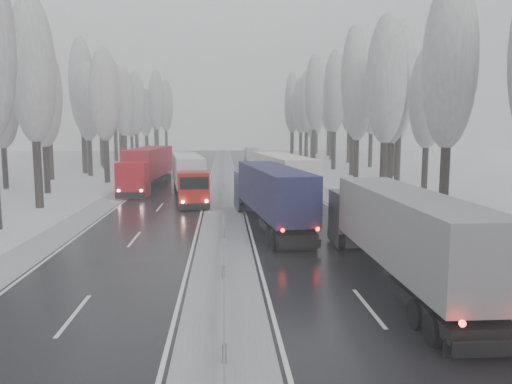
{
  "coord_description": "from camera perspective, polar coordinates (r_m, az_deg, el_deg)",
  "views": [
    {
      "loc": [
        0.01,
        -17.16,
        6.52
      ],
      "look_at": [
        2.23,
        16.43,
        2.2
      ],
      "focal_mm": 35.0,
      "sensor_mm": 36.0,
      "label": 1
    }
  ],
  "objects": [
    {
      "name": "tree_76",
      "position": [
        126.78,
        -10.29,
        9.65
      ],
      "size": [
        3.6,
        3.6,
        18.55
      ],
      "color": "black",
      "rests_on": "ground"
    },
    {
      "name": "truck_blue_box",
      "position": [
        33.06,
        1.51,
        0.07
      ],
      "size": [
        4.29,
        15.85,
        4.03
      ],
      "rotation": [
        0.0,
        0.0,
        0.12
      ],
      "color": "navy",
      "rests_on": "ground"
    },
    {
      "name": "tree_31",
      "position": [
        105.43,
        8.66,
        10.19
      ],
      "size": [
        3.6,
        3.6,
        18.58
      ],
      "color": "black",
      "rests_on": "ground"
    },
    {
      "name": "tree_72",
      "position": [
        107.43,
        -14.11,
        8.82
      ],
      "size": [
        3.6,
        3.6,
        15.11
      ],
      "color": "black",
      "rests_on": "ground"
    },
    {
      "name": "tree_22",
      "position": [
        65.14,
        11.56,
        10.44
      ],
      "size": [
        3.6,
        3.6,
        15.86
      ],
      "color": "black",
      "rests_on": "ground"
    },
    {
      "name": "tree_66",
      "position": [
        81.63,
        -16.87,
        9.33
      ],
      "size": [
        3.6,
        3.6,
        15.23
      ],
      "color": "black",
      "rests_on": "ground"
    },
    {
      "name": "tree_67",
      "position": [
        85.89,
        -17.21,
        10.0
      ],
      "size": [
        3.6,
        3.6,
        17.09
      ],
      "color": "black",
      "rests_on": "ground"
    },
    {
      "name": "tree_70",
      "position": [
        97.83,
        -13.59,
        9.75
      ],
      "size": [
        3.6,
        3.6,
        17.09
      ],
      "color": "black",
      "rests_on": "ground"
    },
    {
      "name": "box_truck_distant",
      "position": [
        99.5,
        -0.56,
        4.35
      ],
      "size": [
        2.51,
        7.37,
        2.72
      ],
      "rotation": [
        0.0,
        0.0,
        0.04
      ],
      "color": "silver",
      "rests_on": "ground"
    },
    {
      "name": "truck_red_white",
      "position": [
        47.08,
        -7.75,
        2.11
      ],
      "size": [
        4.33,
        15.51,
        3.94
      ],
      "rotation": [
        0.0,
        0.0,
        0.13
      ],
      "color": "#A61209",
      "rests_on": "ground"
    },
    {
      "name": "tree_16",
      "position": [
        36.35,
        21.27,
        13.38
      ],
      "size": [
        3.6,
        3.6,
        16.53
      ],
      "color": "black",
      "rests_on": "ground"
    },
    {
      "name": "tree_39",
      "position": [
        139.62,
        5.15,
        8.89
      ],
      "size": [
        3.6,
        3.6,
        16.19
      ],
      "color": "black",
      "rests_on": "ground"
    },
    {
      "name": "tree_71",
      "position": [
        102.73,
        -15.9,
        10.44
      ],
      "size": [
        3.6,
        3.6,
        19.61
      ],
      "color": "black",
      "rests_on": "ground"
    },
    {
      "name": "tree_21",
      "position": [
        60.06,
        16.18,
        12.26
      ],
      "size": [
        3.6,
        3.6,
        18.62
      ],
      "color": "black",
      "rests_on": "ground"
    },
    {
      "name": "tree_68",
      "position": [
        87.96,
        -14.87,
        9.82
      ],
      "size": [
        3.6,
        3.6,
        16.65
      ],
      "color": "black",
      "rests_on": "ground"
    },
    {
      "name": "ground",
      "position": [
        18.36,
        -3.66,
        -13.5
      ],
      "size": [
        260.0,
        260.0,
        0.0
      ],
      "primitive_type": "plane",
      "color": "silver",
      "rests_on": "ground"
    },
    {
      "name": "tree_23",
      "position": [
        70.75,
        15.64,
        8.86
      ],
      "size": [
        3.6,
        3.6,
        13.55
      ],
      "color": "black",
      "rests_on": "ground"
    },
    {
      "name": "tree_63",
      "position": [
        68.61,
        -22.75,
        10.41
      ],
      "size": [
        3.6,
        3.6,
        16.88
      ],
      "color": "black",
      "rests_on": "ground"
    },
    {
      "name": "tree_20",
      "position": [
        55.42,
        15.33,
        10.81
      ],
      "size": [
        3.6,
        3.6,
        15.71
      ],
      "color": "black",
      "rests_on": "ground"
    },
    {
      "name": "truck_red_red",
      "position": [
        54.22,
        -12.29,
        2.97
      ],
      "size": [
        3.62,
        17.33,
        4.42
      ],
      "rotation": [
        0.0,
        0.0,
        -0.05
      ],
      "color": "#A40911",
      "rests_on": "ground"
    },
    {
      "name": "tree_28",
      "position": [
        90.81,
        6.71,
        11.12
      ],
      "size": [
        3.6,
        3.6,
        19.62
      ],
      "color": "black",
      "rests_on": "ground"
    },
    {
      "name": "tree_37",
      "position": [
        129.63,
        6.98,
        9.04
      ],
      "size": [
        3.6,
        3.6,
        16.37
      ],
      "color": "black",
      "rests_on": "ground"
    },
    {
      "name": "shoulder_left",
      "position": [
        48.69,
        -15.85,
        -0.64
      ],
      "size": [
        2.4,
        200.0,
        0.04
      ],
      "primitive_type": "cube",
      "color": "#A7AAAF",
      "rests_on": "ground"
    },
    {
      "name": "tree_36",
      "position": [
        124.66,
        4.14,
        10.28
      ],
      "size": [
        3.6,
        3.6,
        20.23
      ],
      "color": "black",
      "rests_on": "ground"
    },
    {
      "name": "tree_64",
      "position": [
        72.31,
        -18.69,
        9.66
      ],
      "size": [
        3.6,
        3.6,
        15.42
      ],
      "color": "black",
      "rests_on": "ground"
    },
    {
      "name": "shoulder_right",
      "position": [
        48.69,
        8.33,
        -0.44
      ],
      "size": [
        2.4,
        200.0,
        0.04
      ],
      "primitive_type": "cube",
      "color": "#A7AAAF",
      "rests_on": "ground"
    },
    {
      "name": "tree_69",
      "position": [
        92.97,
        -17.41,
        10.64
      ],
      "size": [
        3.6,
        3.6,
        19.35
      ],
      "color": "black",
      "rests_on": "ground"
    },
    {
      "name": "median_slush",
      "position": [
        47.61,
        -3.76,
        -0.55
      ],
      "size": [
        3.0,
        200.0,
        0.04
      ],
      "primitive_type": "cube",
      "color": "#A7AAAF",
      "rests_on": "ground"
    },
    {
      "name": "tree_77",
      "position": [
        131.39,
        -12.53,
        8.33
      ],
      "size": [
        3.6,
        3.6,
        14.32
      ],
      "color": "black",
      "rests_on": "ground"
    },
    {
      "name": "tree_78",
      "position": [
        133.77,
        -11.5,
        9.77
      ],
      "size": [
        3.6,
        3.6,
        19.55
      ],
      "color": "black",
      "rests_on": "ground"
    },
    {
      "name": "tree_62",
      "position": [
        62.59,
        -16.95,
        10.51
      ],
      "size": [
        3.6,
        3.6,
        16.04
      ],
      "color": "black",
      "rests_on": "ground"
    },
    {
      "name": "tree_19",
      "position": [
        52.27,
        19.04,
        10.1
      ],
      "size": [
        3.6,
        3.6,
        14.57
      ],
      "color": "black",
      "rests_on": "ground"
    },
    {
      "name": "tree_75",
      "position": [
        123.02,
        -15.35,
        9.6
      ],
      "size": [
        3.6,
        3.6,
        18.6
      ],
      "color": "black",
      "rests_on": "ground"
    },
    {
      "name": "tree_26",
      "position": [
        80.57,
        8.98,
        11.2
      ],
      "size": [
        3.6,
        3.6,
        18.78
      ],
      "color": "black",
      "rests_on": "ground"
    },
    {
      "name": "tree_18",
      "position": [
        46.7,
        14.66,
        12.21
      ],
      "size": [
        3.6,
        3.6,
        16.58
      ],
      "color": "black",
      "rests_on": "ground"
    },
    {
      "name": "tree_65",
      "position": [
        76.79,
        -19.31,
        11.41
      ],
      "size": [
        3.6,
        3.6,
        19.48
      ],
      "color": "black",
      "rests_on": "ground"
    },
    {
      "name": "tree_33",
      "position": [
        112.16,
        6.44,
        8.66
      ],
      "size": [
        3.6,
        3.6,
        14.33
      ],
      "color": "black",
      "rests_on": "ground"
    },
    {
      "name": "truck_cream_box",
      "position": [
        42.85,
        2.66,
        1.92
      ],
      "size": [
        4.38,
        16.85,
        4.28
      ],
      "rotation": [
        0.0,
        0.0,
        0.11
      ],
      "color": "beige",
      "rests_on": "ground"
    },
    {
      "name": "tree_74",
      "position": [
        117.63,
        -11.33,
        10.17
      ],
      "size": [
        3.6,
        3.6,
        19.68
      ],
      "color": "black",
      "rests_on": "ground"
    },
    {
      "name": "tree_30",
      "position": [
        100.37,
        5.81,
        10.13
      ],
      "size": [
        3.6,
        3.6,
        17.86
      ],
      "color": "black",
      "rests_on": "ground"
    },
    {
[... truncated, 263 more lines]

